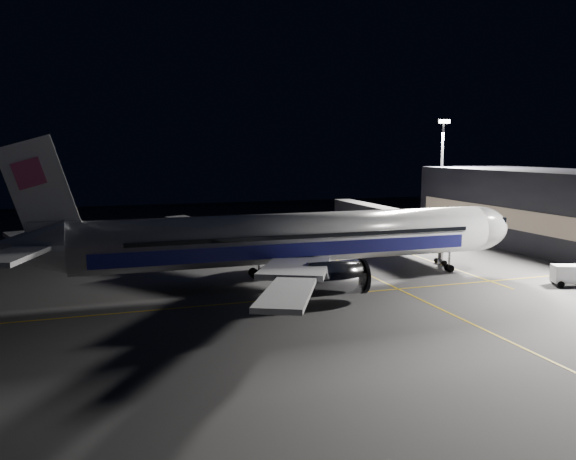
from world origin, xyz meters
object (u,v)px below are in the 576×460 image
(airliner, at_px, (285,239))
(safety_cone_b, at_px, (321,271))
(safety_cone_a, at_px, (312,271))
(baggage_tug, at_px, (250,248))
(floodlight_mast_north, at_px, (442,165))
(safety_cone_c, at_px, (305,269))
(service_truck, at_px, (573,275))
(jet_bridge, at_px, (391,218))

(airliner, height_order, safety_cone_b, airliner)
(safety_cone_a, bearing_deg, safety_cone_b, 0.00)
(baggage_tug, bearing_deg, airliner, -110.35)
(airliner, relative_size, safety_cone_a, 94.04)
(floodlight_mast_north, height_order, safety_cone_c, floodlight_mast_north)
(service_truck, relative_size, safety_cone_b, 8.13)
(floodlight_mast_north, distance_m, service_truck, 45.33)
(baggage_tug, bearing_deg, safety_cone_b, -89.95)
(airliner, distance_m, safety_cone_c, 8.72)
(baggage_tug, bearing_deg, safety_cone_c, -93.37)
(airliner, relative_size, baggage_tug, 21.25)
(service_truck, bearing_deg, baggage_tug, 153.59)
(baggage_tug, bearing_deg, safety_cone_a, -93.90)
(safety_cone_a, bearing_deg, safety_cone_c, 99.83)
(floodlight_mast_north, bearing_deg, safety_cone_a, -142.41)
(safety_cone_a, bearing_deg, airliner, -139.71)
(floodlight_mast_north, relative_size, safety_cone_c, 31.78)
(baggage_tug, xyz_separation_m, safety_cone_c, (3.59, -13.81, -0.49))
(airliner, relative_size, service_truck, 12.55)
(jet_bridge, xyz_separation_m, safety_cone_c, (-18.66, -12.29, -4.26))
(floodlight_mast_north, height_order, baggage_tug, floodlight_mast_north)
(safety_cone_b, relative_size, safety_cone_c, 0.92)
(floodlight_mast_north, xyz_separation_m, baggage_tug, (-40.26, -12.41, -11.56))
(safety_cone_b, bearing_deg, floodlight_mast_north, 38.49)
(floodlight_mast_north, distance_m, safety_cone_c, 46.66)
(service_truck, height_order, baggage_tug, service_truck)
(airliner, distance_m, safety_cone_a, 7.85)
(airliner, height_order, safety_cone_c, airliner)
(baggage_tug, bearing_deg, service_truck, -63.51)
(jet_bridge, relative_size, safety_cone_b, 57.11)
(jet_bridge, distance_m, safety_cone_a, 23.51)
(airliner, bearing_deg, jet_bridge, 38.04)
(safety_cone_b, height_order, safety_cone_c, safety_cone_c)
(airliner, xyz_separation_m, safety_cone_c, (4.41, 5.76, -4.84))
(airliner, height_order, baggage_tug, airliner)
(jet_bridge, distance_m, safety_cone_b, 22.62)
(jet_bridge, bearing_deg, safety_cone_c, -146.63)
(jet_bridge, xyz_separation_m, baggage_tug, (-22.26, 1.52, -3.77))
(service_truck, height_order, safety_cone_a, service_truck)
(jet_bridge, xyz_separation_m, floodlight_mast_north, (18.00, 13.93, 7.79))
(safety_cone_a, bearing_deg, floodlight_mast_north, 37.59)
(safety_cone_b, bearing_deg, baggage_tug, 108.00)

